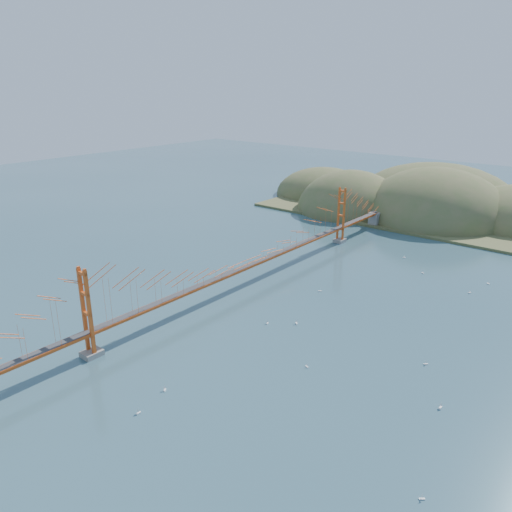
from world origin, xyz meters
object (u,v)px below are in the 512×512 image
Objects in this scene: bridge at (249,244)px; sailboat_0 at (267,323)px; sailboat_1 at (296,323)px; sailboat_2 at (307,366)px.

sailboat_0 is (11.44, -9.55, -6.86)m from bridge.
sailboat_1 is 11.21m from sailboat_2.
sailboat_0 is at bearing 151.13° from sailboat_2.
sailboat_1 is (14.65, -6.97, -6.85)m from bridge.
sailboat_1 reaches higher than sailboat_2.
sailboat_0 reaches higher than sailboat_2.
sailboat_1 is at bearing 131.29° from sailboat_2.
sailboat_2 is at bearing -48.71° from sailboat_1.
sailboat_0 is at bearing -39.85° from bridge.
bridge is 149.73× the size of sailboat_0.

